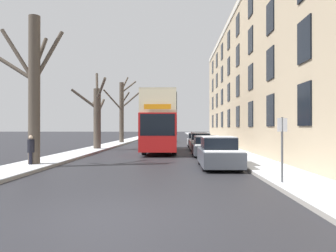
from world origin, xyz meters
TOP-DOWN VIEW (x-y plane):
  - ground_plane at (0.00, 0.00)m, footprint 320.00×320.00m
  - sidewalk_left at (-5.68, 53.00)m, footprint 2.21×130.00m
  - sidewalk_right at (5.68, 53.00)m, footprint 2.21×130.00m
  - terrace_facade_right at (11.28, 23.99)m, footprint 9.10×44.88m
  - bare_tree_left_0 at (-5.68, 9.04)m, footprint 4.08×2.46m
  - bare_tree_left_1 at (-5.43, 20.99)m, footprint 3.43×4.41m
  - bare_tree_left_2 at (-5.25, 32.90)m, footprint 4.44×3.92m
  - double_decker_bus at (0.21, 19.56)m, footprint 2.51×11.21m
  - parked_car_0 at (3.49, 8.90)m, footprint 1.81×4.38m
  - parked_car_1 at (3.49, 15.26)m, footprint 1.88×4.19m
  - parked_car_2 at (3.49, 21.06)m, footprint 1.77×4.03m
  - parked_car_3 at (3.49, 26.89)m, footprint 1.81×4.39m
  - oncoming_van at (-1.26, 39.67)m, footprint 2.07×5.05m
  - pedestrian_left_sidewalk at (-5.63, 8.70)m, footprint 0.34×0.34m
  - street_sign_post at (4.88, 3.70)m, footprint 0.32×0.07m

SIDE VIEW (x-z plane):
  - ground_plane at x=0.00m, z-range 0.00..0.00m
  - sidewalk_left at x=-5.68m, z-range 0.00..0.16m
  - sidewalk_right at x=5.68m, z-range 0.00..0.16m
  - parked_car_1 at x=3.49m, z-range -0.05..1.35m
  - parked_car_3 at x=3.49m, z-range -0.06..1.41m
  - parked_car_0 at x=3.49m, z-range -0.06..1.45m
  - parked_car_2 at x=3.49m, z-range -0.07..1.47m
  - pedestrian_left_sidewalk at x=-5.63m, z-range 0.08..1.65m
  - oncoming_van at x=-1.26m, z-range 0.10..2.29m
  - street_sign_post at x=4.88m, z-range 0.18..2.46m
  - double_decker_bus at x=0.21m, z-range 0.29..4.85m
  - bare_tree_left_1 at x=-5.43m, z-range -0.32..6.49m
  - bare_tree_left_0 at x=-5.68m, z-range 0.35..7.83m
  - bare_tree_left_2 at x=-5.25m, z-range 0.02..8.33m
  - terrace_facade_right at x=11.28m, z-range 0.00..13.24m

